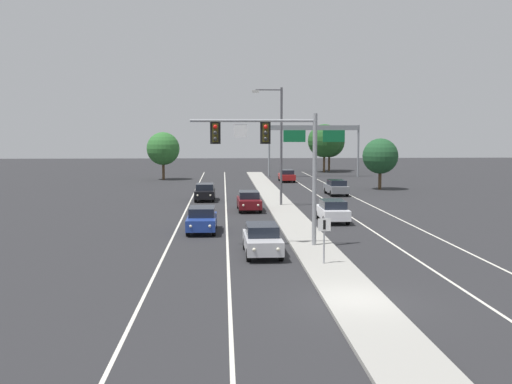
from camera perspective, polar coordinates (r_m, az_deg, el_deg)
ground_plane at (r=22.73m, az=9.60°, el=-10.42°), size 260.00×260.00×0.00m
median_island at (r=40.08m, az=3.91°, el=-3.25°), size 2.40×110.00×0.15m
lane_stripe_oncoming_center at (r=46.72m, az=-2.88°, el=-2.06°), size 0.14×100.00×0.01m
lane_stripe_receding_center at (r=47.69m, az=8.49°, el=-1.96°), size 0.14×100.00×0.01m
edge_stripe_left at (r=46.82m, az=-6.93°, el=-2.08°), size 0.14×100.00×0.01m
edge_stripe_right at (r=48.47m, az=12.32°, el=-1.90°), size 0.14×100.00×0.01m
overhead_signal_mast at (r=32.11m, az=1.85°, el=3.95°), size 6.86×0.44×7.20m
median_sign_post at (r=28.08m, az=6.57°, el=-3.98°), size 0.60×0.10×2.20m
street_lamp_median at (r=50.69m, az=2.20°, el=5.11°), size 2.58×0.28×10.00m
car_oncoming_silver at (r=30.71m, az=0.60°, el=-4.56°), size 1.89×4.50×1.58m
car_oncoming_blue at (r=37.97m, az=-5.22°, el=-2.62°), size 1.86×4.49×1.58m
car_oncoming_darkred at (r=48.18m, az=-0.68°, el=-0.84°), size 1.89×4.50×1.58m
car_oncoming_black at (r=55.75m, az=-4.93°, el=0.02°), size 1.86×4.49×1.58m
car_receding_white at (r=42.42m, az=7.36°, el=-1.77°), size 1.82×4.47×1.58m
car_receding_grey at (r=60.96m, az=7.73°, el=0.47°), size 1.90×4.50×1.58m
car_receding_red at (r=77.16m, az=2.98°, el=1.59°), size 1.89×4.50×1.58m
highway_sign_gantry at (r=86.25m, az=5.60°, el=5.55°), size 13.28×0.42×7.50m
tree_far_right_a at (r=67.81m, az=11.87°, el=3.39°), size 3.97×3.97×5.74m
tree_far_right_b at (r=100.39m, az=7.07°, el=4.79°), size 5.12×5.12×7.41m
tree_far_right_c at (r=96.82m, az=6.59°, el=4.91°), size 5.39×5.39×7.79m
tree_far_left_a at (r=81.59m, az=-8.93°, el=4.14°), size 4.47×4.47×6.47m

